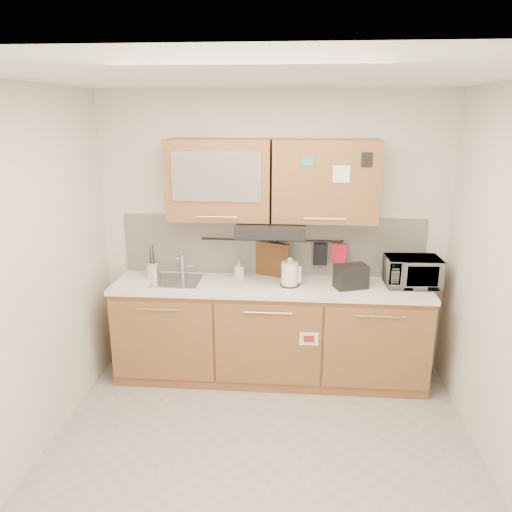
# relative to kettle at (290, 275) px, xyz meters

# --- Properties ---
(floor) EXTENTS (3.20, 3.20, 0.00)m
(floor) POSITION_rel_kettle_xyz_m (-0.17, -1.17, -1.02)
(floor) COLOR #9E9993
(floor) RESTS_ON ground
(ceiling) EXTENTS (3.20, 3.20, 0.00)m
(ceiling) POSITION_rel_kettle_xyz_m (-0.17, -1.17, 1.58)
(ceiling) COLOR white
(ceiling) RESTS_ON wall_back
(wall_back) EXTENTS (3.20, 0.00, 3.20)m
(wall_back) POSITION_rel_kettle_xyz_m (-0.17, 0.33, 0.28)
(wall_back) COLOR silver
(wall_back) RESTS_ON ground
(wall_left) EXTENTS (0.00, 3.00, 3.00)m
(wall_left) POSITION_rel_kettle_xyz_m (-1.77, -1.17, 0.28)
(wall_left) COLOR silver
(wall_left) RESTS_ON ground
(base_cabinet) EXTENTS (2.80, 0.64, 0.88)m
(base_cabinet) POSITION_rel_kettle_xyz_m (-0.17, 0.02, -0.62)
(base_cabinet) COLOR #965E35
(base_cabinet) RESTS_ON floor
(countertop) EXTENTS (2.82, 0.62, 0.04)m
(countertop) POSITION_rel_kettle_xyz_m (-0.17, 0.02, -0.12)
(countertop) COLOR white
(countertop) RESTS_ON base_cabinet
(backsplash) EXTENTS (2.80, 0.02, 0.56)m
(backsplash) POSITION_rel_kettle_xyz_m (-0.17, 0.32, 0.18)
(backsplash) COLOR silver
(backsplash) RESTS_ON countertop
(upper_cabinets) EXTENTS (1.82, 0.37, 0.70)m
(upper_cabinets) POSITION_rel_kettle_xyz_m (-0.18, 0.15, 0.81)
(upper_cabinets) COLOR #965E35
(upper_cabinets) RESTS_ON wall_back
(range_hood) EXTENTS (0.60, 0.46, 0.10)m
(range_hood) POSITION_rel_kettle_xyz_m (-0.17, 0.08, 0.40)
(range_hood) COLOR black
(range_hood) RESTS_ON upper_cabinets
(sink) EXTENTS (0.42, 0.40, 0.26)m
(sink) POSITION_rel_kettle_xyz_m (-1.02, 0.04, -0.10)
(sink) COLOR silver
(sink) RESTS_ON countertop
(utensil_rail) EXTENTS (1.30, 0.02, 0.02)m
(utensil_rail) POSITION_rel_kettle_xyz_m (-0.17, 0.28, 0.24)
(utensil_rail) COLOR black
(utensil_rail) RESTS_ON backsplash
(utensil_crock) EXTENTS (0.14, 0.14, 0.31)m
(utensil_crock) POSITION_rel_kettle_xyz_m (-1.26, 0.10, -0.02)
(utensil_crock) COLOR silver
(utensil_crock) RESTS_ON countertop
(kettle) EXTENTS (0.20, 0.19, 0.26)m
(kettle) POSITION_rel_kettle_xyz_m (0.00, 0.00, 0.00)
(kettle) COLOR silver
(kettle) RESTS_ON countertop
(toaster) EXTENTS (0.31, 0.25, 0.21)m
(toaster) POSITION_rel_kettle_xyz_m (0.53, -0.01, 0.00)
(toaster) COLOR black
(toaster) RESTS_ON countertop
(microwave) EXTENTS (0.48, 0.34, 0.26)m
(microwave) POSITION_rel_kettle_xyz_m (1.08, 0.09, 0.02)
(microwave) COLOR #999999
(microwave) RESTS_ON countertop
(soap_bottle) EXTENTS (0.10, 0.10, 0.17)m
(soap_bottle) POSITION_rel_kettle_xyz_m (-0.47, 0.18, -0.02)
(soap_bottle) COLOR #999999
(soap_bottle) RESTS_ON countertop
(cutting_board) EXTENTS (0.36, 0.17, 0.47)m
(cutting_board) POSITION_rel_kettle_xyz_m (-0.19, 0.27, -0.02)
(cutting_board) COLOR brown
(cutting_board) RESTS_ON utensil_rail
(oven_mitt) EXTENTS (0.13, 0.08, 0.21)m
(oven_mitt) POSITION_rel_kettle_xyz_m (-0.13, 0.27, 0.11)
(oven_mitt) COLOR navy
(oven_mitt) RESTS_ON utensil_rail
(dark_pouch) EXTENTS (0.13, 0.04, 0.20)m
(dark_pouch) POSITION_rel_kettle_xyz_m (0.27, 0.27, 0.12)
(dark_pouch) COLOR black
(dark_pouch) RESTS_ON utensil_rail
(pot_holder) EXTENTS (0.14, 0.06, 0.18)m
(pot_holder) POSITION_rel_kettle_xyz_m (0.45, 0.27, 0.13)
(pot_holder) COLOR red
(pot_holder) RESTS_ON utensil_rail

